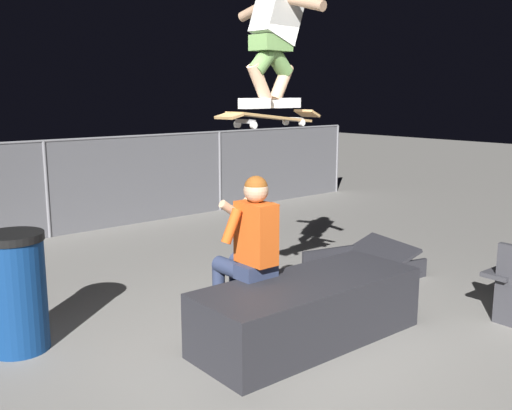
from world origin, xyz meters
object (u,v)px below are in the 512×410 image
(person_sitting_on_ledge, at_px, (248,246))
(trash_bin, at_px, (16,292))
(skateboard, at_px, (271,117))
(ledge_box_main, at_px, (308,310))
(kicker_ramp, at_px, (363,267))
(skater_airborne, at_px, (276,29))

(person_sitting_on_ledge, height_order, trash_bin, person_sitting_on_ledge)
(trash_bin, bearing_deg, skateboard, -29.47)
(ledge_box_main, height_order, person_sitting_on_ledge, person_sitting_on_ledge)
(ledge_box_main, bearing_deg, trash_bin, 143.69)
(person_sitting_on_ledge, relative_size, skateboard, 1.31)
(kicker_ramp, height_order, trash_bin, trash_bin)
(skater_airborne, xyz_separation_m, kicker_ramp, (1.81, 0.50, -2.42))
(ledge_box_main, bearing_deg, person_sitting_on_ledge, 121.84)
(ledge_box_main, distance_m, skateboard, 1.59)
(skateboard, xyz_separation_m, kicker_ramp, (1.86, 0.51, -1.73))
(skater_airborne, bearing_deg, trash_bin, 151.41)
(ledge_box_main, xyz_separation_m, kicker_ramp, (1.77, 0.87, -0.19))
(ledge_box_main, height_order, trash_bin, trash_bin)
(skateboard, relative_size, trash_bin, 1.09)
(person_sitting_on_ledge, distance_m, skateboard, 1.06)
(person_sitting_on_ledge, bearing_deg, kicker_ramp, 11.98)
(skater_airborne, distance_m, kicker_ramp, 3.06)
(kicker_ramp, bearing_deg, skateboard, -164.77)
(ledge_box_main, xyz_separation_m, person_sitting_on_ledge, (-0.27, 0.44, 0.50))
(skater_airborne, height_order, trash_bin, skater_airborne)
(ledge_box_main, height_order, skater_airborne, skater_airborne)
(ledge_box_main, distance_m, trash_bin, 2.30)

